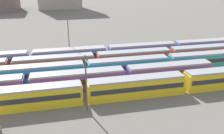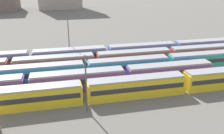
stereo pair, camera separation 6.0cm
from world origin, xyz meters
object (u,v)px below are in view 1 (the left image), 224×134
(train_track_1, at_px, (78,80))
(train_track_4, at_px, (142,51))
(train_track_3, at_px, (170,55))
(catenary_pole_1, at_px, (69,38))
(train_track_0, at_px, (85,92))
(catenary_pole_0, at_px, (86,81))
(train_track_2, at_px, (86,70))

(train_track_1, xyz_separation_m, train_track_4, (18.38, 15.60, 0.00))
(train_track_3, xyz_separation_m, catenary_pole_1, (-24.38, 8.06, 3.81))
(train_track_0, bearing_deg, catenary_pole_0, -90.40)
(train_track_1, bearing_deg, train_track_0, -83.71)
(train_track_0, distance_m, train_track_2, 10.51)
(train_track_3, relative_size, catenary_pole_0, 11.65)
(catenary_pole_0, bearing_deg, train_track_3, 38.91)
(train_track_4, distance_m, catenary_pole_0, 30.17)
(train_track_2, height_order, catenary_pole_0, catenary_pole_0)
(train_track_1, relative_size, train_track_4, 0.60)
(train_track_2, xyz_separation_m, catenary_pole_1, (-2.54, 13.26, 3.81))
(catenary_pole_0, bearing_deg, train_track_2, 83.51)
(train_track_1, bearing_deg, train_track_4, 40.32)
(train_track_1, xyz_separation_m, train_track_2, (2.11, 5.20, 0.00))
(train_track_0, xyz_separation_m, train_track_1, (-0.57, 5.20, -0.00))
(train_track_2, relative_size, catenary_pole_0, 7.73)
(catenary_pole_1, bearing_deg, train_track_3, -18.29)
(train_track_2, bearing_deg, train_track_0, -98.40)
(train_track_0, xyz_separation_m, catenary_pole_0, (-0.02, -3.29, 3.47))
(catenary_pole_1, bearing_deg, train_track_1, -88.66)
(catenary_pole_0, bearing_deg, train_track_0, 89.60)
(catenary_pole_0, height_order, catenary_pole_1, catenary_pole_1)
(train_track_2, relative_size, catenary_pole_1, 7.24)
(train_track_3, bearing_deg, catenary_pole_0, -141.09)
(train_track_1, relative_size, catenary_pole_0, 5.78)
(train_track_1, relative_size, catenary_pole_1, 5.41)
(train_track_2, xyz_separation_m, catenary_pole_0, (-1.56, -13.69, 3.47))
(train_track_1, distance_m, train_track_4, 24.11)
(catenary_pole_0, bearing_deg, train_track_4, 53.49)
(train_track_3, relative_size, catenary_pole_1, 10.90)
(train_track_1, height_order, train_track_3, same)
(train_track_1, bearing_deg, catenary_pole_1, 91.34)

